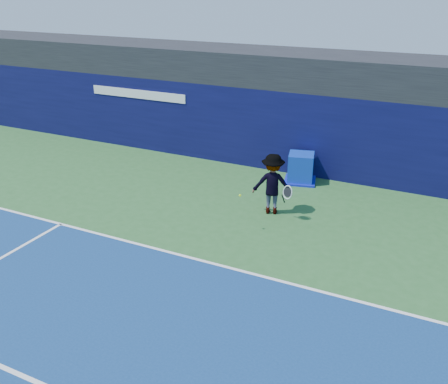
{
  "coord_description": "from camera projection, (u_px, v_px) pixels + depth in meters",
  "views": [
    {
      "loc": [
        5.12,
        -6.69,
        6.63
      ],
      "look_at": [
        -0.71,
        5.2,
        1.0
      ],
      "focal_mm": 40.0,
      "sensor_mm": 36.0,
      "label": 1
    }
  ],
  "objects": [
    {
      "name": "ground",
      "position": [
        143.0,
        332.0,
        10.2
      ],
      "size": [
        80.0,
        80.0,
        0.0
      ],
      "primitive_type": "plane",
      "color": "#2A5E2A",
      "rests_on": "ground"
    },
    {
      "name": "stadium_band",
      "position": [
        317.0,
        70.0,
        18.29
      ],
      "size": [
        36.0,
        3.0,
        1.2
      ],
      "primitive_type": "cube",
      "color": "black",
      "rests_on": "back_wall_assembly"
    },
    {
      "name": "back_wall_assembly",
      "position": [
        305.0,
        132.0,
        18.29
      ],
      "size": [
        36.0,
        1.03,
        3.0
      ],
      "color": "#090A35",
      "rests_on": "ground"
    },
    {
      "name": "baseline",
      "position": [
        211.0,
        263.0,
        12.68
      ],
      "size": [
        24.0,
        0.1,
        0.01
      ],
      "primitive_type": "cube",
      "color": "white",
      "rests_on": "ground"
    },
    {
      "name": "tennis_player",
      "position": [
        273.0,
        184.0,
        15.1
      ],
      "size": [
        1.46,
        1.04,
        1.9
      ],
      "color": "white",
      "rests_on": "ground"
    },
    {
      "name": "tennis_ball",
      "position": [
        240.0,
        195.0,
        13.86
      ],
      "size": [
        0.07,
        0.07,
        0.07
      ],
      "color": "#C5EE1A",
      "rests_on": "ground"
    },
    {
      "name": "equipment_cart",
      "position": [
        301.0,
        169.0,
        17.67
      ],
      "size": [
        1.31,
        1.31,
        1.04
      ],
      "color": "#0B2DA5",
      "rests_on": "ground"
    }
  ]
}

